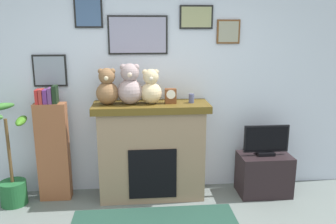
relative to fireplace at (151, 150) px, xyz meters
The scene contains 11 objects.
back_wall 0.78m from the fireplace, 90.10° to the left, with size 5.20×0.15×2.60m.
fireplace is the anchor object (origin of this frame).
bookshelf 1.14m from the fireplace, behind, with size 0.36×0.16×1.36m.
potted_plant 1.61m from the fireplace, behind, with size 0.50×0.55×1.17m.
tv_stand 1.41m from the fireplace, ahead, with size 0.61×0.40×0.50m, color black.
television 1.37m from the fireplace, ahead, with size 0.54×0.14×0.37m.
candle_jar 0.77m from the fireplace, ahead, with size 0.06×0.06×0.10m, color #4C517A.
mantel_clock 0.69m from the fireplace, ahead, with size 0.13×0.10×0.17m.
teddy_bear_tan 0.90m from the fireplace, behind, with size 0.26×0.26×0.41m.
teddy_bear_brown 0.81m from the fireplace, behind, with size 0.28×0.28×0.46m.
teddy_bear_cream 0.75m from the fireplace, 93.23° to the right, with size 0.25×0.25×0.40m.
Camera 1 is at (-0.15, -2.16, 1.98)m, focal length 36.98 mm.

